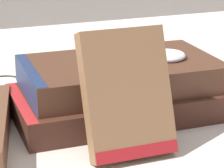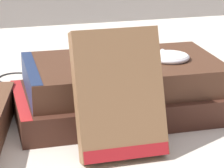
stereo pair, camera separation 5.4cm
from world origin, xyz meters
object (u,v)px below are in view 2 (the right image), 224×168
(book_flat_bottom, at_px, (115,103))
(reading_glasses, at_px, (37,75))
(book_flat_top, at_px, (118,75))
(book_leaning_front, at_px, (119,99))
(pocket_watch, at_px, (169,57))

(book_flat_bottom, bearing_deg, reading_glasses, 112.61)
(book_flat_top, relative_size, book_leaning_front, 1.83)
(book_flat_bottom, xyz_separation_m, book_flat_top, (0.01, 0.01, 0.03))
(book_flat_top, height_order, book_leaning_front, book_leaning_front)
(book_flat_top, bearing_deg, book_leaning_front, -103.90)
(book_flat_bottom, xyz_separation_m, book_leaning_front, (-0.02, -0.10, 0.04))
(book_flat_top, bearing_deg, book_flat_bottom, -124.50)
(book_leaning_front, height_order, reading_glasses, book_leaning_front)
(book_flat_top, bearing_deg, reading_glasses, 116.20)
(book_flat_top, relative_size, pocket_watch, 4.61)
(book_flat_bottom, height_order, book_leaning_front, book_leaning_front)
(book_flat_top, bearing_deg, pocket_watch, -4.93)
(book_leaning_front, bearing_deg, pocket_watch, 47.63)
(pocket_watch, relative_size, reading_glasses, 0.41)
(book_flat_bottom, height_order, reading_glasses, book_flat_bottom)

